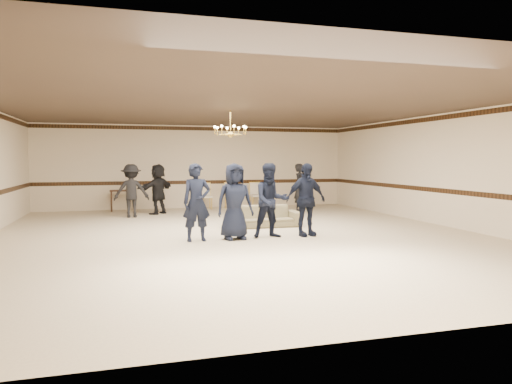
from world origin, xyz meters
TOP-DOWN VIEW (x-y plane):
  - room at (0.00, 0.00)m, footprint 12.01×14.01m
  - chair_rail at (0.00, 6.99)m, footprint 12.00×0.02m
  - crown_molding at (0.00, 6.99)m, footprint 12.00×0.02m
  - chandelier at (0.00, 1.00)m, footprint 0.94×0.94m
  - boy_a at (-1.15, -0.53)m, footprint 0.69×0.49m
  - boy_b at (-0.25, -0.53)m, footprint 0.93×0.66m
  - boy_c at (0.65, -0.53)m, footprint 0.88×0.69m
  - boy_d at (1.55, -0.53)m, footprint 1.10×0.57m
  - settee at (1.00, 1.28)m, footprint 2.05×0.81m
  - adult_left at (-2.52, 4.52)m, footprint 1.15×0.70m
  - adult_mid at (-1.62, 5.22)m, footprint 1.51×1.49m
  - adult_right at (3.48, 4.82)m, footprint 0.74×0.75m
  - banquet_chair_left at (0.21, 6.29)m, footprint 0.50×0.50m
  - banquet_chair_mid at (1.21, 6.29)m, footprint 0.50×0.50m
  - banquet_chair_right at (2.21, 6.29)m, footprint 0.52×0.52m
  - console_table at (-2.79, 6.49)m, footprint 0.94×0.42m

SIDE VIEW (x-z plane):
  - settee at x=1.00m, z-range 0.00..0.60m
  - console_table at x=-2.79m, z-range 0.00..0.78m
  - banquet_chair_left at x=0.21m, z-range 0.00..0.98m
  - banquet_chair_mid at x=1.21m, z-range 0.00..0.98m
  - banquet_chair_right at x=2.21m, z-range 0.00..0.98m
  - adult_left at x=-2.52m, z-range 0.00..1.74m
  - adult_mid at x=-1.62m, z-range 0.00..1.74m
  - adult_right at x=3.48m, z-range 0.00..1.74m
  - boy_a at x=-1.15m, z-range 0.00..1.80m
  - boy_b at x=-0.25m, z-range 0.00..1.80m
  - boy_c at x=0.65m, z-range 0.00..1.80m
  - boy_d at x=1.55m, z-range 0.00..1.80m
  - chair_rail at x=0.00m, z-range 0.93..1.07m
  - room at x=0.00m, z-range -0.01..3.20m
  - chandelier at x=0.00m, z-range 2.43..3.32m
  - crown_molding at x=0.00m, z-range 3.01..3.15m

